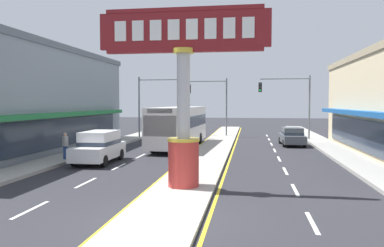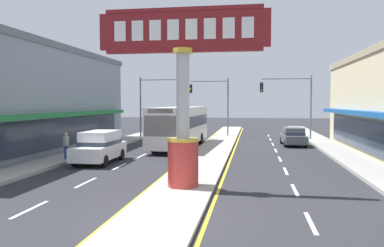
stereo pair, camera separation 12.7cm
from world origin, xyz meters
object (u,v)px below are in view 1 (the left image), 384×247
at_px(suv_near_right_lane, 99,146).
at_px(sedan_far_right_lane, 292,136).
at_px(district_sign, 183,96).
at_px(storefront_left, 7,99).
at_px(bus_near_left_lane, 179,124).
at_px(traffic_light_right_side, 290,96).
at_px(traffic_light_left_side, 156,96).
at_px(traffic_light_median_far, 212,97).
at_px(pedestrian_near_kerb, 65,144).

height_order(suv_near_right_lane, sedan_far_right_lane, suv_near_right_lane).
distance_m(district_sign, suv_near_right_lane, 9.30).
height_order(storefront_left, bus_near_left_lane, storefront_left).
height_order(traffic_light_right_side, sedan_far_right_lane, traffic_light_right_side).
xyz_separation_m(traffic_light_right_side, suv_near_right_lane, (-12.78, -15.67, -3.26)).
xyz_separation_m(traffic_light_left_side, traffic_light_median_far, (5.29, 3.37, -0.05)).
relative_size(district_sign, traffic_light_right_side, 1.18).
xyz_separation_m(storefront_left, traffic_light_median_far, (13.70, 14.70, 0.29)).
height_order(suv_near_right_lane, pedestrian_near_kerb, suv_near_right_lane).
xyz_separation_m(traffic_light_left_side, traffic_light_right_side, (13.06, 0.34, 0.00)).
distance_m(suv_near_right_lane, bus_near_left_lane, 9.19).
distance_m(traffic_light_right_side, pedestrian_near_kerb, 21.92).
height_order(district_sign, pedestrian_near_kerb, district_sign).
height_order(storefront_left, pedestrian_near_kerb, storefront_left).
bearing_deg(sedan_far_right_lane, district_sign, -109.68).
bearing_deg(traffic_light_median_far, traffic_light_left_side, -147.52).
bearing_deg(pedestrian_near_kerb, sedan_far_right_lane, 37.76).
relative_size(traffic_light_left_side, traffic_light_right_side, 1.00).
bearing_deg(traffic_light_median_far, storefront_left, -133.00).
height_order(district_sign, storefront_left, storefront_left).
relative_size(storefront_left, traffic_light_left_side, 3.92).
bearing_deg(traffic_light_left_side, district_sign, -73.16).
bearing_deg(storefront_left, suv_near_right_lane, -24.67).
distance_m(traffic_light_left_side, sedan_far_right_lane, 13.86).
bearing_deg(pedestrian_near_kerb, traffic_light_median_far, 69.23).
relative_size(storefront_left, traffic_light_right_side, 3.92).
relative_size(storefront_left, traffic_light_median_far, 3.92).
height_order(storefront_left, traffic_light_left_side, storefront_left).
relative_size(suv_near_right_lane, pedestrian_near_kerb, 2.84).
relative_size(district_sign, suv_near_right_lane, 1.59).
xyz_separation_m(district_sign, sedan_far_right_lane, (6.25, 17.47, -3.12)).
relative_size(traffic_light_median_far, suv_near_right_lane, 1.34).
xyz_separation_m(storefront_left, sedan_far_right_lane, (21.19, 7.23, -3.12)).
xyz_separation_m(traffic_light_median_far, bus_near_left_lane, (-1.71, -10.16, -2.33)).
height_order(storefront_left, traffic_light_right_side, storefront_left).
bearing_deg(suv_near_right_lane, traffic_light_right_side, 50.81).
bearing_deg(storefront_left, pedestrian_near_kerb, -31.88).
bearing_deg(suv_near_right_lane, district_sign, -45.00).
xyz_separation_m(district_sign, traffic_light_left_side, (-6.53, 21.57, 0.34)).
distance_m(traffic_light_median_far, pedestrian_near_kerb, 20.33).
bearing_deg(district_sign, storefront_left, 145.58).
height_order(district_sign, traffic_light_left_side, district_sign).
relative_size(storefront_left, pedestrian_near_kerb, 14.96).
height_order(traffic_light_right_side, suv_near_right_lane, traffic_light_right_side).
bearing_deg(traffic_light_median_far, pedestrian_near_kerb, -110.77).
bearing_deg(district_sign, traffic_light_right_side, 73.41).
bearing_deg(district_sign, pedestrian_near_kerb, 143.68).
bearing_deg(district_sign, traffic_light_left_side, 106.84).
xyz_separation_m(storefront_left, bus_near_left_lane, (12.00, 4.54, -2.04)).
distance_m(storefront_left, traffic_light_median_far, 20.10).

